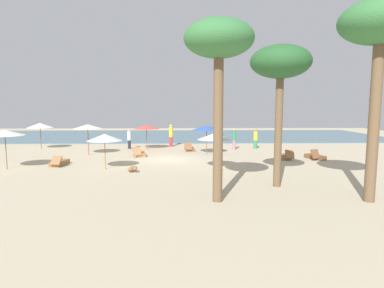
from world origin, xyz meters
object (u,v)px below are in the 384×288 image
at_px(umbrella_0, 207,128).
at_px(person_3, 255,139).
at_px(person_4, 129,139).
at_px(umbrella_5, 147,127).
at_px(umbrella_2, 214,136).
at_px(palm_2, 280,65).
at_px(lounger_0, 285,157).
at_px(umbrella_3, 5,133).
at_px(umbrella_6, 40,125).
at_px(lounger_2, 315,157).
at_px(umbrella_1, 88,127).
at_px(dog, 133,169).
at_px(person_0, 171,135).
at_px(palm_0, 219,45).
at_px(lounger_3, 140,154).
at_px(lounger_4, 59,163).
at_px(umbrella_4, 105,137).
at_px(lounger_1, 189,149).
at_px(palm_1, 380,28).
at_px(person_2, 277,139).
at_px(person_1, 234,139).

relative_size(umbrella_0, person_3, 1.32).
bearing_deg(person_4, umbrella_5, -13.09).
xyz_separation_m(umbrella_2, palm_2, (2.49, -3.91, 3.47)).
distance_m(umbrella_5, lounger_0, 11.40).
xyz_separation_m(umbrella_3, umbrella_6, (-1.82, 8.63, -0.11)).
xyz_separation_m(umbrella_3, lounger_2, (19.06, 3.08, -1.93)).
bearing_deg(umbrella_1, dog, -55.99).
height_order(umbrella_2, person_0, umbrella_2).
bearing_deg(umbrella_5, palm_0, -73.50).
bearing_deg(umbrella_6, lounger_3, -24.18).
height_order(lounger_0, person_4, person_4).
bearing_deg(person_4, person_0, 22.19).
relative_size(umbrella_1, person_0, 1.16).
relative_size(umbrella_1, dog, 3.24).
bearing_deg(lounger_4, lounger_3, 38.71).
bearing_deg(dog, umbrella_4, 153.47).
bearing_deg(umbrella_2, person_0, 105.43).
xyz_separation_m(umbrella_6, lounger_0, (18.86, -5.46, -1.82)).
xyz_separation_m(person_0, palm_0, (2.45, -16.57, 4.79)).
relative_size(umbrella_2, umbrella_5, 0.95).
bearing_deg(lounger_3, lounger_1, 36.97).
bearing_deg(umbrella_6, lounger_2, -14.88).
bearing_deg(person_3, palm_2, -98.11).
relative_size(umbrella_3, palm_1, 0.31).
bearing_deg(umbrella_1, umbrella_4, -64.93).
relative_size(lounger_3, lounger_4, 0.99).
bearing_deg(umbrella_1, lounger_1, 15.50).
bearing_deg(person_2, umbrella_0, -157.81).
distance_m(person_0, person_2, 9.15).
bearing_deg(umbrella_0, lounger_0, -23.64).
distance_m(umbrella_4, lounger_3, 5.26).
bearing_deg(palm_0, person_1, 78.82).
bearing_deg(umbrella_3, palm_0, -29.54).
bearing_deg(lounger_4, umbrella_3, -156.04).
xyz_separation_m(person_2, palm_2, (-3.52, -12.16, 4.47)).
bearing_deg(lounger_1, person_4, 165.44).
xyz_separation_m(umbrella_4, lounger_3, (1.33, 4.81, -1.67)).
bearing_deg(umbrella_1, umbrella_2, -32.84).
height_order(umbrella_6, lounger_3, umbrella_6).
relative_size(person_1, person_4, 1.05).
height_order(lounger_2, palm_1, palm_1).
xyz_separation_m(umbrella_1, dog, (4.24, -6.29, -1.92)).
distance_m(umbrella_4, dog, 2.52).
distance_m(lounger_4, person_4, 8.16).
xyz_separation_m(lounger_2, palm_1, (-1.86, -9.70, 6.21)).
xyz_separation_m(person_2, dog, (-10.52, -8.89, -0.71)).
xyz_separation_m(lounger_0, person_1, (-2.79, 4.71, 0.73)).
bearing_deg(person_3, lounger_4, -151.65).
xyz_separation_m(umbrella_0, palm_0, (-0.40, -11.93, 3.81)).
xyz_separation_m(umbrella_3, palm_1, (17.20, -6.62, 4.28)).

